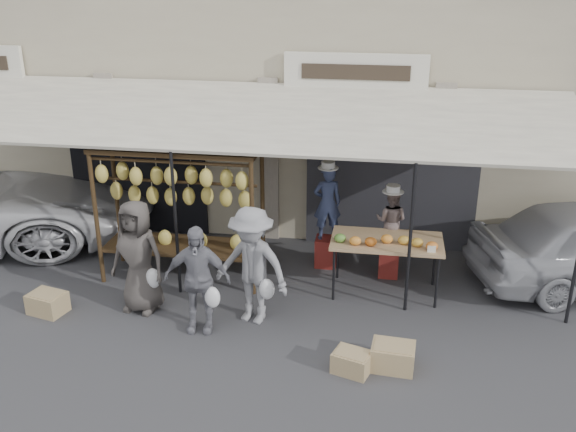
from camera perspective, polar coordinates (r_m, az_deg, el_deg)
name	(u,v)px	position (r m, az deg, el deg)	size (l,w,h in m)	color
ground_plane	(224,336)	(9.13, -5.74, -10.60)	(90.00, 90.00, 0.00)	#2D2D30
shophouse	(295,22)	(14.13, 0.59, 16.83)	(24.00, 6.15, 7.30)	#B6AB8E
awning	(255,118)	(10.19, -2.99, 8.71)	(10.00, 2.35, 2.92)	beige
banana_rack	(178,188)	(10.16, -9.75, 2.49)	(2.60, 0.90, 2.24)	black
produce_table	(387,243)	(9.89, 8.76, -2.36)	(1.70, 0.90, 1.04)	tan
vendor_left	(327,203)	(10.62, 3.51, 1.17)	(0.46, 0.31, 1.27)	navy
vendor_right	(391,221)	(10.43, 9.16, -0.43)	(0.52, 0.40, 1.06)	#71605D
customer_left	(138,257)	(9.61, -13.17, -3.53)	(0.84, 0.55, 1.72)	#413C38
customer_mid	(197,279)	(8.97, -8.08, -5.57)	(0.92, 0.38, 1.58)	slate
customer_right	(252,266)	(9.07, -3.23, -4.44)	(1.13, 0.65, 1.75)	gray
stool_left	(326,252)	(10.96, 3.40, -3.18)	(0.36, 0.36, 0.50)	maroon
stool_right	(388,263)	(10.74, 8.92, -4.16)	(0.32, 0.32, 0.45)	maroon
crate_near_a	(352,362)	(8.38, 5.70, -12.80)	(0.46, 0.35, 0.28)	tan
crate_near_b	(393,357)	(8.50, 9.30, -12.23)	(0.55, 0.41, 0.33)	tan
crate_far	(48,303)	(10.22, -20.59, -7.25)	(0.51, 0.39, 0.31)	tan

